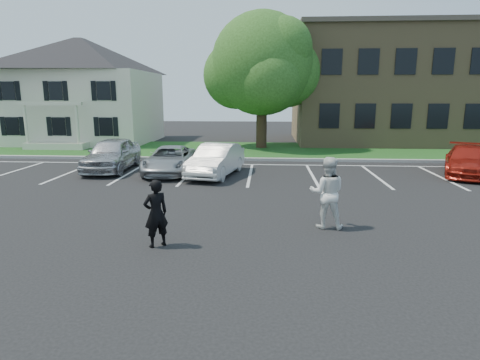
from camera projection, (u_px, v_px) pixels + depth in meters
The scene contains 13 objects.
ground_plane at pixel (237, 235), 10.36m from camera, with size 90.00×90.00×0.00m, color black.
curb at pixel (253, 159), 22.05m from camera, with size 40.00×0.30×0.15m, color gray.
grass_strip at pixel (255, 150), 25.97m from camera, with size 44.00×8.00×0.08m, color #11420F.
stall_lines at pixel (280, 171), 19.01m from camera, with size 34.00×5.36×0.01m.
house at pixel (83, 91), 29.89m from camera, with size 10.30×9.22×7.60m.
office_building at pixel (444, 86), 30.06m from camera, with size 22.40×10.40×8.30m.
tree at pixel (264, 66), 26.02m from camera, with size 7.80×7.20×8.80m.
man_black_suit at pixel (156, 213), 9.44m from camera, with size 0.60×0.39×1.64m, color black.
man_white_shirt at pixel (327, 193), 10.79m from camera, with size 0.95×0.74×1.95m, color silver.
car_silver_west at pixel (112, 154), 19.13m from camera, with size 1.84×4.57×1.56m, color #B2B2B7.
car_silver_minivan at pixel (170, 160), 18.47m from camera, with size 2.04×4.41×1.23m, color #9DA0A4.
car_white_sedan at pixel (216, 160), 17.86m from camera, with size 1.49×4.27×1.41m, color silver.
car_red_compact at pixel (468, 161), 17.99m from camera, with size 1.83×4.49×1.30m, color maroon.
Camera 1 is at (0.71, -9.81, 3.56)m, focal length 30.00 mm.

